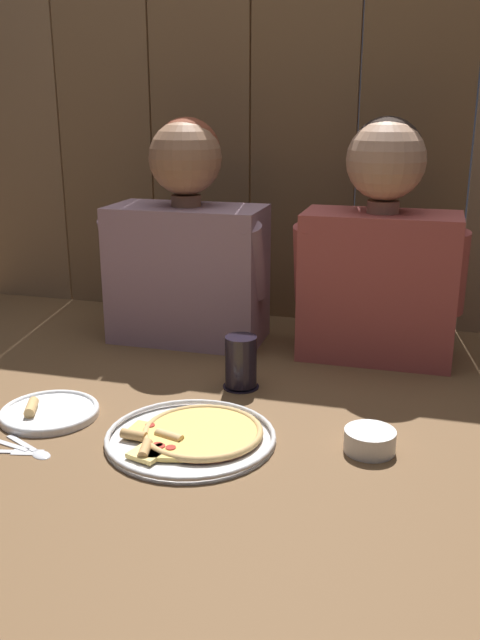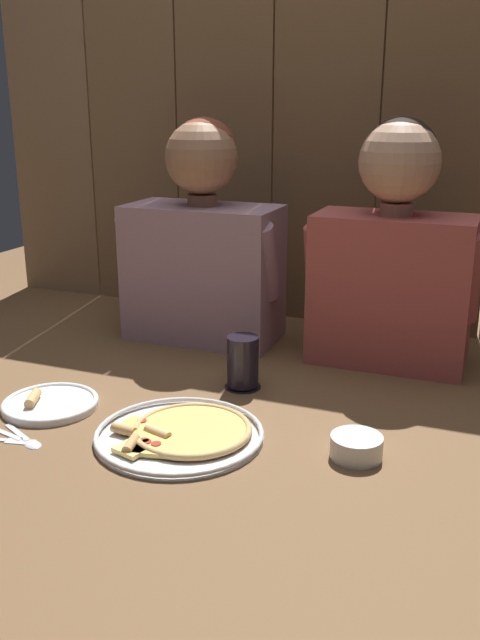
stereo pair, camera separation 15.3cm
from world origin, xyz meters
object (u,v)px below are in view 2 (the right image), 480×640
Objects in this scene: dipping_bowl at (356,445)px; diner_left at (203,242)px; pizza_tray at (182,433)px; dinner_plate at (50,403)px; drinking_glass at (243,363)px; diner_right at (393,252)px.

diner_left is (-0.56, 0.54, 0.25)m from dipping_bowl.
dinner_plate is at bearing 176.33° from pizza_tray.
dinner_plate is at bearing -101.76° from diner_left.
drinking_glass reaches higher than dinner_plate.
pizza_tray is 0.29m from drinking_glass.
pizza_tray is 0.34m from dinner_plate.
diner_left is (0.12, 0.56, 0.27)m from dinner_plate.
pizza_tray is 0.56× the size of diner_left.
pizza_tray is 0.72m from diner_right.
diner_right reaches higher than pizza_tray.
dinner_plate is at bearing -138.56° from diner_right.
drinking_glass is 0.21× the size of diner_left.
diner_right is at bearing -0.00° from diner_left.
diner_left is 0.52m from diner_right.
diner_left reaches higher than drinking_glass.
dinner_plate is 0.68m from dipping_bowl.
dipping_bowl is 0.16× the size of diner_left.
dipping_bowl is 0.82m from diner_left.
diner_left is (-0.22, 0.59, 0.27)m from pizza_tray.
pizza_tray is 0.35m from dipping_bowl.
diner_left is (-0.24, 0.30, 0.21)m from drinking_glass.
drinking_glass is at bearing 144.00° from dipping_bowl.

